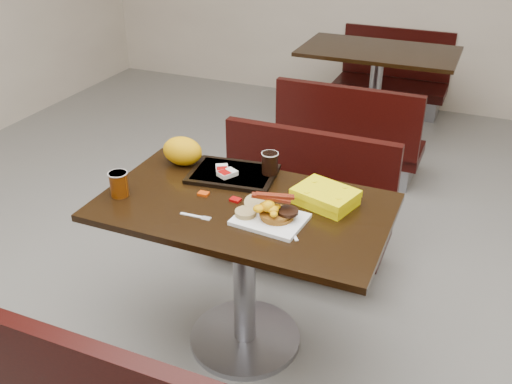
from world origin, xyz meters
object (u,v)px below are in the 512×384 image
at_px(bench_far_n, 391,73).
at_px(paper_bag, 182,151).
at_px(bench_near_n, 296,206).
at_px(coffee_cup_far, 270,163).
at_px(pancake_stack, 277,215).
at_px(hashbrown_sleeve_right, 227,173).
at_px(platter, 270,219).
at_px(hashbrown_sleeve_left, 222,169).
at_px(coffee_cup_near, 119,184).
at_px(table_near, 244,277).
at_px(table_far, 374,95).
at_px(knife, 291,230).
at_px(bench_far_s, 352,128).
at_px(tray, 233,174).
at_px(fork, 191,215).
at_px(clamshell, 325,197).

distance_m(bench_far_n, paper_bag, 3.13).
height_order(bench_near_n, coffee_cup_far, coffee_cup_far).
height_order(bench_near_n, paper_bag, paper_bag).
relative_size(pancake_stack, hashbrown_sleeve_right, 1.64).
bearing_deg(platter, hashbrown_sleeve_left, 145.33).
bearing_deg(coffee_cup_near, table_near, 14.82).
bearing_deg(table_far, knife, -84.73).
relative_size(hashbrown_sleeve_right, paper_bag, 0.42).
relative_size(table_far, hashbrown_sleeve_left, 16.29).
height_order(table_near, paper_bag, paper_bag).
height_order(hashbrown_sleeve_right, paper_bag, paper_bag).
relative_size(table_far, bench_far_s, 1.20).
relative_size(tray, hashbrown_sleeve_right, 4.80).
bearing_deg(knife, bench_far_s, 151.04).
distance_m(table_near, coffee_cup_far, 0.52).
height_order(hashbrown_sleeve_left, paper_bag, paper_bag).
relative_size(fork, hashbrown_sleeve_right, 1.65).
xyz_separation_m(table_far, tray, (-0.15, -2.39, 0.38)).
relative_size(pancake_stack, knife, 0.86).
xyz_separation_m(bench_near_n, fork, (-0.15, -0.87, 0.39)).
xyz_separation_m(bench_far_s, tray, (-0.15, -1.69, 0.40)).
bearing_deg(bench_near_n, pancake_stack, -77.20).
xyz_separation_m(platter, pancake_stack, (0.02, 0.01, 0.02)).
xyz_separation_m(table_near, hashbrown_sleeve_left, (-0.20, 0.21, 0.40)).
distance_m(bench_near_n, fork, 0.96).
bearing_deg(pancake_stack, paper_bag, 152.70).
height_order(table_near, table_far, same).
distance_m(platter, coffee_cup_near, 0.67).
height_order(table_far, bench_far_s, table_far).
height_order(table_near, platter, platter).
distance_m(bench_far_n, hashbrown_sleeve_left, 3.13).
bearing_deg(clamshell, paper_bag, -171.00).
distance_m(table_near, paper_bag, 0.65).
bearing_deg(fork, paper_bag, 120.57).
xyz_separation_m(knife, coffee_cup_far, (-0.24, 0.38, 0.07)).
xyz_separation_m(table_far, clamshell, (0.31, -2.46, 0.41)).
relative_size(tray, coffee_cup_far, 3.86).
relative_size(hashbrown_sleeve_left, clamshell, 0.31).
bearing_deg(fork, table_far, 84.36).
distance_m(bench_near_n, bench_far_n, 2.60).
height_order(platter, coffee_cup_far, coffee_cup_far).
bearing_deg(paper_bag, fork, -56.98).
distance_m(table_near, pancake_stack, 0.45).
height_order(fork, coffee_cup_far, coffee_cup_far).
height_order(hashbrown_sleeve_left, coffee_cup_far, coffee_cup_far).
bearing_deg(bench_far_s, table_far, 90.00).
bearing_deg(coffee_cup_far, platter, -68.07).
distance_m(hashbrown_sleeve_right, paper_bag, 0.27).
bearing_deg(bench_far_n, bench_near_n, -90.00).
xyz_separation_m(table_near, tray, (-0.15, 0.21, 0.38)).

